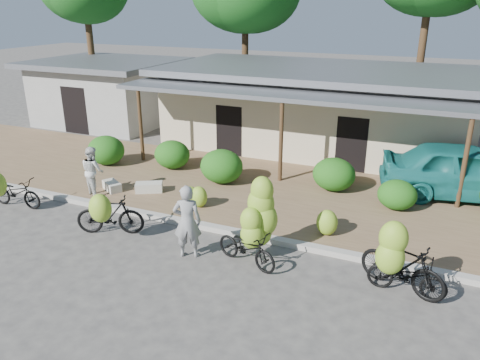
# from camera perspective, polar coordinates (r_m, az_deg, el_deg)

# --- Properties ---
(ground) EXTENTS (100.00, 100.00, 0.00)m
(ground) POSITION_cam_1_polar(r_m,az_deg,el_deg) (11.16, -5.57, -10.90)
(ground) COLOR #43413F
(ground) RESTS_ON ground
(sidewalk) EXTENTS (60.00, 6.00, 0.12)m
(sidewalk) POSITION_cam_1_polar(r_m,az_deg,el_deg) (15.20, 3.51, -1.59)
(sidewalk) COLOR olive
(sidewalk) RESTS_ON ground
(curb) EXTENTS (60.00, 0.25, 0.15)m
(curb) POSITION_cam_1_polar(r_m,az_deg,el_deg) (12.67, -1.21, -6.28)
(curb) COLOR #A8A399
(curb) RESTS_ON ground
(shop_main) EXTENTS (13.00, 8.50, 3.35)m
(shop_main) POSITION_cam_1_polar(r_m,az_deg,el_deg) (20.17, 9.52, 8.75)
(shop_main) COLOR beige
(shop_main) RESTS_ON ground
(shop_grey) EXTENTS (7.00, 6.00, 3.15)m
(shop_grey) POSITION_cam_1_polar(r_m,az_deg,el_deg) (25.21, -15.83, 10.41)
(shop_grey) COLOR #9A9995
(shop_grey) RESTS_ON ground
(hedge_0) EXTENTS (1.40, 1.26, 1.09)m
(hedge_0) POSITION_cam_1_polar(r_m,az_deg,el_deg) (18.25, -16.00, 3.51)
(hedge_0) COLOR #204F12
(hedge_0) RESTS_ON sidewalk
(hedge_1) EXTENTS (1.32, 1.19, 1.03)m
(hedge_1) POSITION_cam_1_polar(r_m,az_deg,el_deg) (17.32, -8.27, 3.10)
(hedge_1) COLOR #204F12
(hedge_1) RESTS_ON sidewalk
(hedge_2) EXTENTS (1.46, 1.32, 1.14)m
(hedge_2) POSITION_cam_1_polar(r_m,az_deg,el_deg) (15.73, -2.26, 1.68)
(hedge_2) COLOR #204F12
(hedge_2) RESTS_ON sidewalk
(hedge_3) EXTENTS (1.37, 1.24, 1.07)m
(hedge_3) POSITION_cam_1_polar(r_m,az_deg,el_deg) (15.39, 11.38, 0.68)
(hedge_3) COLOR #204F12
(hedge_3) RESTS_ON sidewalk
(hedge_4) EXTENTS (1.14, 1.02, 0.89)m
(hedge_4) POSITION_cam_1_polar(r_m,az_deg,el_deg) (14.49, 18.61, -1.71)
(hedge_4) COLOR #204F12
(hedge_4) RESTS_ON sidewalk
(bike_far_left) EXTENTS (1.78, 1.27, 1.34)m
(bike_far_left) POSITION_cam_1_polar(r_m,az_deg,el_deg) (15.59, -25.97, -1.22)
(bike_far_left) COLOR black
(bike_far_left) RESTS_ON ground
(bike_left) EXTENTS (1.89, 1.43, 1.41)m
(bike_left) POSITION_cam_1_polar(r_m,az_deg,el_deg) (12.83, -15.76, -3.99)
(bike_left) COLOR black
(bike_left) RESTS_ON ground
(bike_center) EXTENTS (1.80, 1.35, 2.08)m
(bike_center) POSITION_cam_1_polar(r_m,az_deg,el_deg) (11.13, 1.76, -5.94)
(bike_center) COLOR black
(bike_center) RESTS_ON ground
(bike_right) EXTENTS (2.01, 1.46, 1.85)m
(bike_right) POSITION_cam_1_polar(r_m,az_deg,el_deg) (10.50, 18.90, -9.44)
(bike_right) COLOR black
(bike_right) RESTS_ON ground
(bike_far_right) EXTENTS (1.68, 0.65, 0.87)m
(bike_far_right) POSITION_cam_1_polar(r_m,az_deg,el_deg) (10.70, 19.69, -10.95)
(bike_far_right) COLOR black
(bike_far_right) RESTS_ON ground
(loose_banana_a) EXTENTS (0.49, 0.42, 0.62)m
(loose_banana_a) POSITION_cam_1_polar(r_m,az_deg,el_deg) (14.06, -6.08, -1.97)
(loose_banana_a) COLOR #A1CC33
(loose_banana_a) RESTS_ON sidewalk
(loose_banana_b) EXTENTS (0.51, 0.44, 0.64)m
(loose_banana_b) POSITION_cam_1_polar(r_m,az_deg,el_deg) (13.96, -5.02, -2.05)
(loose_banana_b) COLOR #A1CC33
(loose_banana_b) RESTS_ON sidewalk
(loose_banana_c) EXTENTS (0.56, 0.48, 0.70)m
(loose_banana_c) POSITION_cam_1_polar(r_m,az_deg,el_deg) (12.47, 10.56, -5.12)
(loose_banana_c) COLOR #A1CC33
(loose_banana_c) RESTS_ON sidewalk
(sack_near) EXTENTS (0.94, 0.76, 0.30)m
(sack_near) POSITION_cam_1_polar(r_m,az_deg,el_deg) (15.36, -11.03, -0.87)
(sack_near) COLOR beige
(sack_near) RESTS_ON sidewalk
(sack_far) EXTENTS (0.84, 0.71, 0.28)m
(sack_far) POSITION_cam_1_polar(r_m,az_deg,el_deg) (15.76, -15.33, -0.71)
(sack_far) COLOR beige
(sack_far) RESTS_ON sidewalk
(vendor) EXTENTS (0.80, 0.68, 1.86)m
(vendor) POSITION_cam_1_polar(r_m,az_deg,el_deg) (11.32, -6.44, -5.06)
(vendor) COLOR gray
(vendor) RESTS_ON ground
(bystander) EXTENTS (0.94, 0.86, 1.56)m
(bystander) POSITION_cam_1_polar(r_m,az_deg,el_deg) (15.40, -17.49, 1.10)
(bystander) COLOR silver
(bystander) RESTS_ON sidewalk
(teal_van) EXTENTS (5.34, 2.93, 1.72)m
(teal_van) POSITION_cam_1_polar(r_m,az_deg,el_deg) (16.02, 25.82, 1.00)
(teal_van) COLOR #197370
(teal_van) RESTS_ON sidewalk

